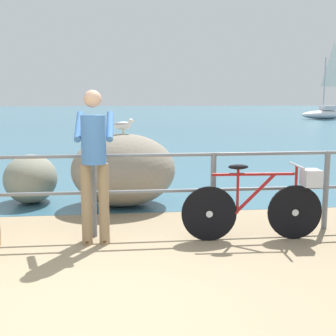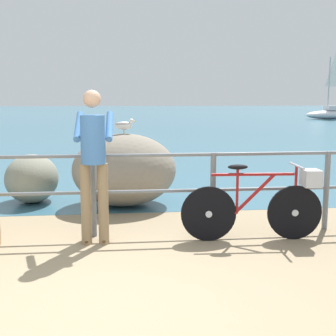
% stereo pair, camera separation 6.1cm
% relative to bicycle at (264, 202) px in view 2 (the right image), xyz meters
% --- Properties ---
extents(ground_plane, '(120.00, 120.00, 0.10)m').
position_rel_bicycle_xyz_m(ground_plane, '(-2.04, 18.35, -0.51)').
color(ground_plane, '#937F60').
extents(sea_surface, '(120.00, 90.00, 0.01)m').
position_rel_bicycle_xyz_m(sea_surface, '(-2.04, 46.42, -0.46)').
color(sea_surface, '#38667A').
rests_on(sea_surface, ground_plane).
extents(promenade_railing, '(8.99, 0.07, 1.02)m').
position_rel_bicycle_xyz_m(promenade_railing, '(-2.04, 0.36, 0.18)').
color(promenade_railing, slate).
rests_on(promenade_railing, ground_plane).
extents(bicycle, '(1.70, 0.48, 0.92)m').
position_rel_bicycle_xyz_m(bicycle, '(0.00, 0.00, 0.00)').
color(bicycle, black).
rests_on(bicycle, ground_plane).
extents(person_at_railing, '(0.45, 0.64, 1.78)m').
position_rel_bicycle_xyz_m(person_at_railing, '(-2.00, 0.08, 0.53)').
color(person_at_railing, '#8C7251').
rests_on(person_at_railing, ground_plane).
extents(breakwater_boulder_main, '(1.63, 1.44, 1.14)m').
position_rel_bicycle_xyz_m(breakwater_boulder_main, '(-1.65, 1.95, 0.10)').
color(breakwater_boulder_main, gray).
rests_on(breakwater_boulder_main, ground).
extents(breakwater_boulder_left, '(0.85, 1.07, 0.79)m').
position_rel_bicycle_xyz_m(breakwater_boulder_left, '(-3.15, 2.31, -0.07)').
color(breakwater_boulder_left, gray).
rests_on(breakwater_boulder_left, ground).
extents(seagull, '(0.34, 0.15, 0.23)m').
position_rel_bicycle_xyz_m(seagull, '(-1.64, 1.97, 0.81)').
color(seagull, gold).
rests_on(seagull, breakwater_boulder_main).
extents(sailboat, '(4.57, 2.18, 6.16)m').
position_rel_bicycle_xyz_m(sailboat, '(15.13, 29.72, 0.24)').
color(sailboat, white).
rests_on(sailboat, sea_surface).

